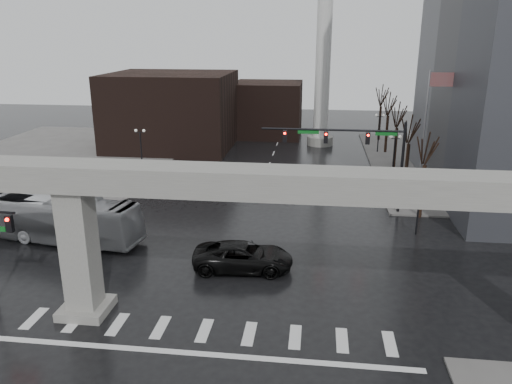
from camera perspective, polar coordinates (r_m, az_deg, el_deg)
ground at (r=28.34m, az=-5.45°, el=-14.38°), size 160.00×160.00×0.00m
sidewalk_ne at (r=64.58m, az=25.34°, el=2.62°), size 28.00×36.00×0.15m
sidewalk_nw at (r=68.88m, az=-20.45°, el=4.07°), size 28.00×36.00×0.15m
elevated_guideway at (r=25.13m, az=-3.09°, el=-1.21°), size 48.00×2.60×8.70m
building_far_left at (r=68.97m, az=-9.60°, el=9.13°), size 16.00×14.00×10.00m
building_far_mid at (r=76.56m, az=1.35°, el=9.45°), size 10.00×10.00×8.00m
smokestack at (r=69.41m, az=7.75°, el=16.20°), size 3.60×3.60×30.00m
signal_mast_arm at (r=43.32m, az=11.52°, el=5.12°), size 12.12×0.43×8.00m
flagpole_assembly at (r=47.03m, az=19.11°, el=7.59°), size 2.06×0.12×12.00m
lamp_right_0 at (r=39.94m, az=18.25°, el=-0.00°), size 1.22×0.32×5.11m
lamp_right_1 at (r=53.27m, az=15.53°, el=4.56°), size 1.22×0.32×5.11m
lamp_right_2 at (r=66.88m, az=13.90°, el=7.27°), size 1.22×0.32×5.11m
lamp_left_0 at (r=43.51m, az=-19.18°, el=1.33°), size 1.22×0.32×5.11m
lamp_left_1 at (r=56.00m, az=-13.04°, el=5.37°), size 1.22×0.32×5.11m
lamp_left_2 at (r=69.07m, az=-9.13°, el=7.89°), size 1.22×0.32×5.11m
tree_right_0 at (r=44.11m, az=18.54°, el=0.68°), size 1.09×1.58×7.50m
tree_right_1 at (r=51.68m, az=16.91°, el=3.33°), size 1.09×1.61×7.67m
tree_right_2 at (r=59.36m, az=15.69°, el=5.30°), size 1.10×1.63×7.85m
tree_right_3 at (r=67.11m, az=14.75°, el=6.81°), size 1.11×1.66×8.02m
tree_right_4 at (r=74.92m, az=14.00°, el=8.01°), size 1.12×1.69×8.19m
pickup_truck at (r=33.25m, az=-1.49°, el=-7.39°), size 6.76×3.45×1.83m
city_bus at (r=40.09m, az=-21.35°, el=-2.91°), size 12.71×4.70×3.46m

